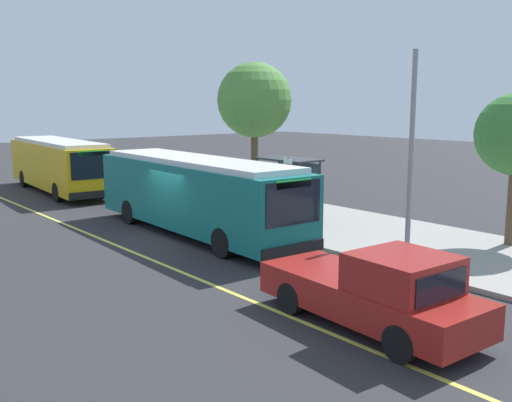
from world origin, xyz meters
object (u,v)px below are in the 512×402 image
transit_bus_main (196,193)px  transit_bus_second (59,164)px  pickup_truck (376,292)px  route_sign_post (288,184)px  waiting_bench (289,202)px

transit_bus_main → transit_bus_second: same height
transit_bus_main → pickup_truck: 10.75m
pickup_truck → route_sign_post: size_ratio=1.96×
waiting_bench → transit_bus_second: bearing=-159.4°
pickup_truck → waiting_bench: bearing=145.7°
waiting_bench → route_sign_post: size_ratio=0.57×
waiting_bench → route_sign_post: bearing=-43.6°
route_sign_post → transit_bus_second: bearing=-171.2°
transit_bus_second → waiting_bench: transit_bus_second is taller
transit_bus_second → route_sign_post: bearing=8.8°
transit_bus_second → pickup_truck: transit_bus_second is taller
transit_bus_main → waiting_bench: size_ratio=7.14×
pickup_truck → waiting_bench: pickup_truck is taller
transit_bus_second → pickup_truck: (24.51, -2.30, -0.76)m
waiting_bench → pickup_truck: bearing=-34.3°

